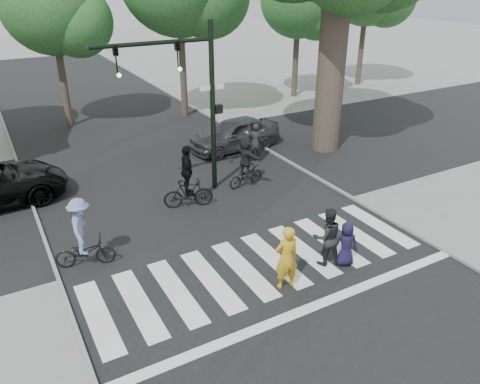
# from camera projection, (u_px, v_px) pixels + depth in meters

# --- Properties ---
(ground) EXTENTS (120.00, 120.00, 0.00)m
(ground) POSITION_uv_depth(u_px,v_px,m) (279.00, 283.00, 12.31)
(ground) COLOR gray
(ground) RESTS_ON ground
(road_stem) EXTENTS (10.00, 70.00, 0.01)m
(road_stem) POSITION_uv_depth(u_px,v_px,m) (199.00, 207.00, 16.24)
(road_stem) COLOR black
(road_stem) RESTS_ON ground
(road_cross) EXTENTS (70.00, 10.00, 0.01)m
(road_cross) POSITION_uv_depth(u_px,v_px,m) (168.00, 177.00, 18.60)
(road_cross) COLOR black
(road_cross) RESTS_ON ground
(curb_left) EXTENTS (0.10, 70.00, 0.10)m
(curb_left) POSITION_uv_depth(u_px,v_px,m) (46.00, 244.00, 13.99)
(curb_left) COLOR gray
(curb_left) RESTS_ON ground
(curb_right) EXTENTS (0.10, 70.00, 0.10)m
(curb_right) POSITION_uv_depth(u_px,v_px,m) (315.00, 177.00, 18.45)
(curb_right) COLOR gray
(curb_right) RESTS_ON ground
(crosswalk) EXTENTS (10.00, 3.85, 0.01)m
(crosswalk) POSITION_uv_depth(u_px,v_px,m) (266.00, 270.00, 12.83)
(crosswalk) COLOR silver
(crosswalk) RESTS_ON ground
(traffic_signal) EXTENTS (4.45, 0.29, 6.00)m
(traffic_signal) POSITION_uv_depth(u_px,v_px,m) (189.00, 87.00, 15.65)
(traffic_signal) COLOR black
(traffic_signal) RESTS_ON ground
(bg_tree_2) EXTENTS (5.04, 4.80, 8.40)m
(bg_tree_2) POSITION_uv_depth(u_px,v_px,m) (57.00, 8.00, 22.10)
(bg_tree_2) COLOR brown
(bg_tree_2) RESTS_ON ground
(bg_tree_4) EXTENTS (4.83, 4.60, 8.15)m
(bg_tree_4) POSITION_uv_depth(u_px,v_px,m) (303.00, 3.00, 27.95)
(bg_tree_4) COLOR brown
(bg_tree_4) RESTS_ON ground
(pedestrian_woman) EXTENTS (0.70, 0.51, 1.78)m
(pedestrian_woman) POSITION_uv_depth(u_px,v_px,m) (286.00, 258.00, 11.81)
(pedestrian_woman) COLOR gold
(pedestrian_woman) RESTS_ON ground
(pedestrian_child) EXTENTS (0.74, 0.62, 1.31)m
(pedestrian_child) POSITION_uv_depth(u_px,v_px,m) (346.00, 244.00, 12.84)
(pedestrian_child) COLOR #171431
(pedestrian_child) RESTS_ON ground
(pedestrian_adult) EXTENTS (0.97, 0.84, 1.71)m
(pedestrian_adult) POSITION_uv_depth(u_px,v_px,m) (327.00, 237.00, 12.81)
(pedestrian_adult) COLOR black
(pedestrian_adult) RESTS_ON ground
(cyclist_left) EXTENTS (1.72, 1.18, 2.06)m
(cyclist_left) POSITION_uv_depth(u_px,v_px,m) (83.00, 238.00, 12.69)
(cyclist_left) COLOR black
(cyclist_left) RESTS_ON ground
(cyclist_mid) EXTENTS (1.78, 1.12, 2.24)m
(cyclist_mid) POSITION_uv_depth(u_px,v_px,m) (188.00, 183.00, 15.87)
(cyclist_mid) COLOR black
(cyclist_mid) RESTS_ON ground
(cyclist_right) EXTENTS (1.61, 1.50, 1.96)m
(cyclist_right) POSITION_uv_depth(u_px,v_px,m) (246.00, 164.00, 17.49)
(cyclist_right) COLOR black
(cyclist_right) RESTS_ON ground
(car_grey) EXTENTS (4.39, 2.06, 1.45)m
(car_grey) POSITION_uv_depth(u_px,v_px,m) (234.00, 134.00, 21.16)
(car_grey) COLOR #3A393E
(car_grey) RESTS_ON ground
(bystander_dark) EXTENTS (0.73, 0.64, 1.68)m
(bystander_dark) POSITION_uv_depth(u_px,v_px,m) (255.00, 142.00, 19.77)
(bystander_dark) COLOR black
(bystander_dark) RESTS_ON ground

